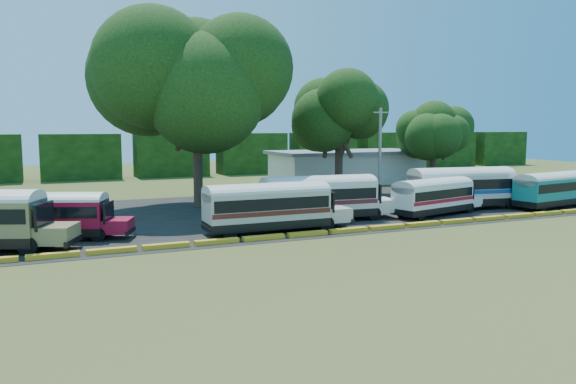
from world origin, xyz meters
name	(u,v)px	position (x,y,z in m)	size (l,w,h in m)	color
ground	(336,237)	(0.00, 0.00, 0.00)	(160.00, 160.00, 0.00)	#37501A
asphalt_strip	(277,210)	(1.00, 12.00, 0.01)	(64.00, 24.00, 0.02)	black
curb	(328,232)	(0.00, 1.00, 0.15)	(53.70, 0.45, 0.30)	gold
terminal_building	(347,166)	(18.00, 30.00, 2.03)	(19.00, 9.00, 4.00)	silver
treeline_backdrop	(171,155)	(0.00, 48.00, 3.00)	(130.00, 4.00, 6.00)	black
bus_red	(48,212)	(-16.58, 6.61, 1.69)	(9.14, 5.31, 2.95)	black
bus_cream_west	(270,205)	(-3.19, 3.18, 1.86)	(10.06, 2.65, 3.30)	black
bus_cream_east	(322,195)	(1.99, 5.81, 1.92)	(10.50, 3.35, 3.40)	black
bus_white_red	(435,195)	(11.27, 4.50, 1.66)	(9.21, 4.26, 2.94)	black
bus_white_blue	(463,186)	(15.69, 6.35, 2.01)	(11.11, 4.18, 3.56)	black
bus_teal	(553,187)	(23.26, 3.76, 1.78)	(9.66, 3.74, 3.10)	black
tree_west	(196,79)	(-4.41, 16.83, 10.97)	(13.82, 13.82, 16.06)	#3D281E
tree_center	(339,110)	(11.12, 19.73, 8.62)	(8.36, 8.36, 11.75)	#3D281E
tree_east	(434,124)	(25.44, 22.82, 7.22)	(7.32, 7.32, 9.98)	#3D281E
utility_pole	(380,154)	(12.13, 13.69, 4.46)	(1.60, 0.30, 8.70)	gray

